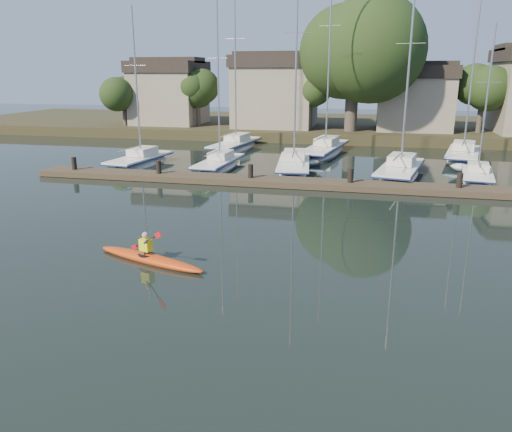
% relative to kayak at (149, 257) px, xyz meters
% --- Properties ---
extents(ground, '(160.00, 160.00, 0.00)m').
position_rel_kayak_xyz_m(ground, '(3.51, -0.48, -0.19)').
color(ground, black).
rests_on(ground, ground).
extents(kayak, '(4.79, 2.11, 1.54)m').
position_rel_kayak_xyz_m(kayak, '(0.00, 0.00, 0.00)').
color(kayak, '#B13B0D').
rests_on(kayak, ground).
extents(dock, '(34.00, 2.00, 1.80)m').
position_rel_kayak_xyz_m(dock, '(3.51, 13.52, 0.02)').
color(dock, '#4C3F2B').
rests_on(dock, ground).
extents(sailboat_0, '(3.03, 7.95, 12.31)m').
position_rel_kayak_xyz_m(sailboat_0, '(-8.91, 17.87, -0.39)').
color(sailboat_0, white).
rests_on(sailboat_0, ground).
extents(sailboat_1, '(2.33, 8.00, 12.95)m').
position_rel_kayak_xyz_m(sailboat_1, '(-2.93, 18.17, -0.36)').
color(sailboat_1, white).
rests_on(sailboat_1, ground).
extents(sailboat_2, '(3.32, 9.62, 15.60)m').
position_rel_kayak_xyz_m(sailboat_2, '(2.39, 18.66, -0.38)').
color(sailboat_2, white).
rests_on(sailboat_2, ground).
extents(sailboat_3, '(4.03, 9.22, 14.41)m').
position_rel_kayak_xyz_m(sailboat_3, '(9.53, 18.00, -0.40)').
color(sailboat_3, white).
rests_on(sailboat_3, ground).
extents(sailboat_4, '(2.77, 6.39, 10.50)m').
position_rel_kayak_xyz_m(sailboat_4, '(14.22, 17.61, -0.36)').
color(sailboat_4, white).
rests_on(sailboat_4, ground).
extents(sailboat_5, '(3.41, 9.85, 15.98)m').
position_rel_kayak_xyz_m(sailboat_5, '(-4.18, 27.11, -0.39)').
color(sailboat_5, white).
rests_on(sailboat_5, ground).
extents(sailboat_6, '(3.95, 11.10, 17.30)m').
position_rel_kayak_xyz_m(sailboat_6, '(3.82, 26.28, -0.39)').
color(sailboat_6, white).
rests_on(sailboat_6, ground).
extents(sailboat_7, '(4.06, 9.22, 14.40)m').
position_rel_kayak_xyz_m(sailboat_7, '(14.62, 25.77, -0.40)').
color(sailboat_7, white).
rests_on(sailboat_7, ground).
extents(shore, '(90.00, 25.25, 12.75)m').
position_rel_kayak_xyz_m(shore, '(5.12, 39.81, 3.04)').
color(shore, '#2C3118').
rests_on(shore, ground).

